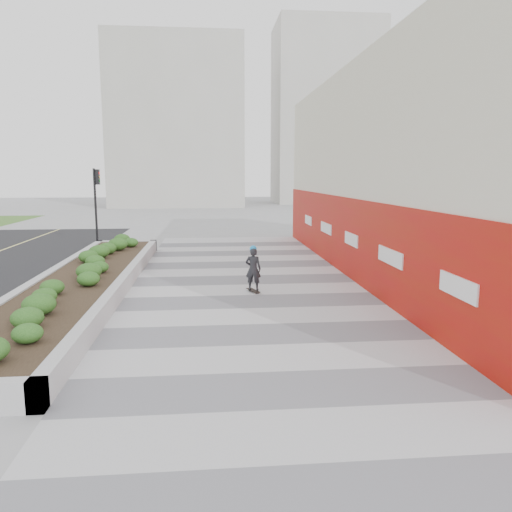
# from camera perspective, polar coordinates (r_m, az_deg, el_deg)

# --- Properties ---
(ground) EXTENTS (160.00, 160.00, 0.00)m
(ground) POSITION_cam_1_polar(r_m,az_deg,el_deg) (10.66, 1.98, -11.91)
(ground) COLOR gray
(ground) RESTS_ON ground
(walkway) EXTENTS (8.00, 36.00, 0.01)m
(walkway) POSITION_cam_1_polar(r_m,az_deg,el_deg) (13.49, 0.32, -7.32)
(walkway) COLOR #A8A8AD
(walkway) RESTS_ON ground
(building) EXTENTS (6.04, 24.08, 8.00)m
(building) POSITION_cam_1_polar(r_m,az_deg,el_deg) (20.58, 18.52, 9.12)
(building) COLOR beige
(building) RESTS_ON ground
(planter) EXTENTS (3.00, 18.00, 0.90)m
(planter) POSITION_cam_1_polar(r_m,az_deg,el_deg) (17.71, -19.06, -2.44)
(planter) COLOR #9E9EA0
(planter) RESTS_ON ground
(traffic_signal_near) EXTENTS (0.33, 0.28, 4.20)m
(traffic_signal_near) POSITION_cam_1_polar(r_m,az_deg,el_deg) (28.02, -17.77, 6.57)
(traffic_signal_near) COLOR black
(traffic_signal_near) RESTS_ON ground
(distant_bldg_north_l) EXTENTS (16.00, 12.00, 20.00)m
(distant_bldg_north_l) POSITION_cam_1_polar(r_m,az_deg,el_deg) (65.26, -8.95, 14.53)
(distant_bldg_north_l) COLOR #ADAAA3
(distant_bldg_north_l) RESTS_ON ground
(distant_bldg_north_r) EXTENTS (14.00, 10.00, 24.00)m
(distant_bldg_north_r) POSITION_cam_1_polar(r_m,az_deg,el_deg) (72.20, 7.94, 15.63)
(distant_bldg_north_r) COLOR #ADAAA3
(distant_bldg_north_r) RESTS_ON ground
(manhole_cover) EXTENTS (0.44, 0.44, 0.01)m
(manhole_cover) POSITION_cam_1_polar(r_m,az_deg,el_deg) (13.54, 2.45, -7.26)
(manhole_cover) COLOR #595654
(manhole_cover) RESTS_ON ground
(skateboarder) EXTENTS (0.59, 0.75, 1.57)m
(skateboarder) POSITION_cam_1_polar(r_m,az_deg,el_deg) (16.43, -0.32, -1.46)
(skateboarder) COLOR beige
(skateboarder) RESTS_ON ground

